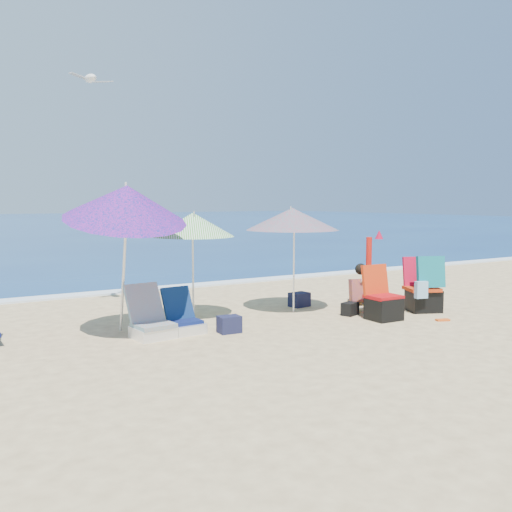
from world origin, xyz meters
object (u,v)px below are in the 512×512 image
chair_rainbow (151,324)px  chair_navy (184,321)px  camp_chair_left (383,303)px  person_center (366,289)px  umbrella_blue (126,203)px  seagull (91,79)px  umbrella_striped (193,225)px  camp_chair_right (424,291)px  umbrella_turquoise (292,219)px  furled_umbrella (371,264)px

chair_rainbow → chair_navy: bearing=4.8°
camp_chair_left → person_center: camp_chair_left is taller
chair_navy → person_center: person_center is taller
umbrella_blue → chair_rainbow: 1.81m
seagull → chair_rainbow: bearing=-82.7°
umbrella_striped → person_center: 3.35m
camp_chair_left → camp_chair_right: (1.14, 0.13, 0.10)m
umbrella_striped → chair_rainbow: (-1.06, -0.78, -1.41)m
umbrella_turquoise → seagull: 4.19m
umbrella_blue → furled_umbrella: umbrella_blue is taller
umbrella_turquoise → person_center: bearing=-30.8°
camp_chair_left → chair_navy: bearing=165.0°
chair_navy → person_center: size_ratio=0.78×
seagull → furled_umbrella: bearing=-20.0°
furled_umbrella → seagull: 6.04m
seagull → umbrella_blue: bearing=-91.9°
camp_chair_right → seagull: (-5.22, 2.67, 3.69)m
umbrella_turquoise → chair_navy: size_ratio=3.15×
umbrella_striped → chair_rainbow: 1.93m
camp_chair_left → umbrella_blue: bearing=167.7°
umbrella_striped → umbrella_blue: umbrella_blue is taller
umbrella_turquoise → person_center: size_ratio=2.45×
umbrella_blue → camp_chair_left: umbrella_blue is taller
umbrella_turquoise → camp_chair_right: umbrella_turquoise is taller
umbrella_turquoise → camp_chair_right: 2.75m
umbrella_striped → person_center: (2.97, -0.98, -1.20)m
umbrella_blue → chair_rainbow: (0.31, -0.07, -1.78)m
chair_navy → umbrella_striped: bearing=54.9°
furled_umbrella → chair_rainbow: size_ratio=1.88×
chair_navy → camp_chair_left: (3.28, -0.88, 0.10)m
umbrella_blue → furled_umbrella: (4.84, 0.16, -1.18)m
umbrella_blue → chair_navy: umbrella_blue is taller
umbrella_blue → chair_rainbow: umbrella_blue is taller
chair_navy → seagull: size_ratio=0.81×
chair_navy → umbrella_turquoise: bearing=10.7°
umbrella_turquoise → camp_chair_left: 2.16m
chair_navy → umbrella_blue: bearing=178.4°
camp_chair_left → person_center: (0.20, 0.63, 0.14)m
umbrella_blue → seagull: 2.81m
furled_umbrella → person_center: bearing=-138.9°
umbrella_blue → umbrella_striped: bearing=27.2°
chair_rainbow → umbrella_striped: bearing=36.2°
camp_chair_right → chair_navy: bearing=170.3°
umbrella_blue → camp_chair_right: size_ratio=2.34×
chair_rainbow → seagull: 4.34m
chair_navy → chair_rainbow: bearing=-175.2°
furled_umbrella → seagull: (-4.77, 1.73, 3.26)m
person_center → seagull: (-4.28, 2.16, 3.65)m
camp_chair_right → furled_umbrella: bearing=115.5°
chair_navy → chair_rainbow: 0.55m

